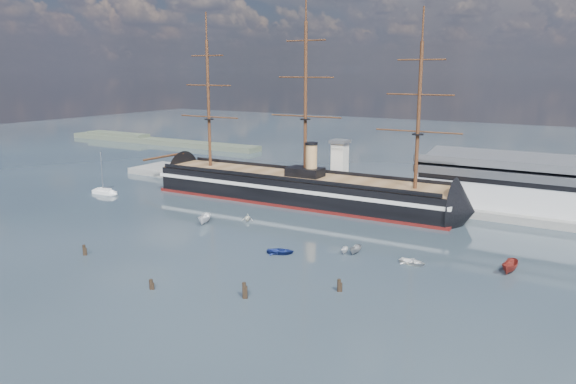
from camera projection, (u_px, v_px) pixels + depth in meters
The scene contains 18 objects.
ground at pixel (271, 219), 142.06m from camera, with size 600.00×600.00×0.00m, color #1F2A32.
quay at pixel (365, 197), 167.02m from camera, with size 180.00×18.00×2.00m, color slate.
warehouse at pixel (544, 185), 144.25m from camera, with size 63.00×21.00×11.60m.
quay_tower at pixel (340, 164), 165.99m from camera, with size 5.00×5.00×15.00m.
shoreline at pixel (146, 140), 291.77m from camera, with size 120.00×10.00×4.00m.
warship at pixel (294, 188), 160.50m from camera, with size 113.03×18.00×53.94m.
sailboat at pixel (104, 192), 170.74m from camera, with size 8.22×2.88×12.94m.
motorboat_a at pixel (205, 224), 138.06m from camera, with size 7.15×2.62×2.86m, color white.
motorboat_b at pixel (280, 254), 115.53m from camera, with size 3.51×1.40×1.64m, color navy.
motorboat_c at pixel (355, 254), 115.58m from camera, with size 5.01×1.84×2.01m, color gray.
motorboat_d at pixel (248, 221), 140.83m from camera, with size 5.26×2.28×1.93m, color white.
motorboat_e at pixel (412, 265), 109.23m from camera, with size 3.32×1.33×1.55m, color white.
motorboat_f at pixel (509, 273), 104.67m from camera, with size 7.15×2.62×2.86m, color maroon.
motorboat_g at pixel (345, 253), 115.83m from camera, with size 3.78×1.39×1.51m, color silver.
piling_near_left at pixel (85, 255), 114.74m from camera, with size 0.64×0.64×2.91m, color black.
piling_near_mid at pixel (151, 289), 96.93m from camera, with size 0.64×0.64×2.51m, color black.
piling_near_right at pixel (244, 298), 93.13m from camera, with size 0.64×0.64×3.48m, color black.
piling_far_right at pixel (339, 291), 95.99m from camera, with size 0.64×0.64×2.91m, color black.
Camera 1 is at (75.20, -74.96, 37.15)m, focal length 35.00 mm.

